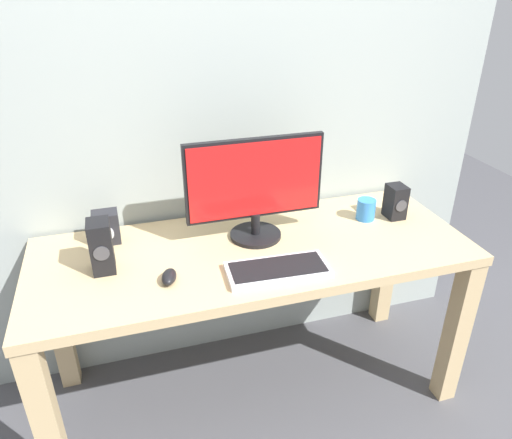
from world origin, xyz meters
TOP-DOWN VIEW (x-y plane):
  - ground_plane at (0.00, 0.00)m, footprint 6.00×6.00m
  - wall_back at (0.00, 0.37)m, footprint 2.40×0.04m
  - desk at (0.00, 0.00)m, footprint 1.68×0.65m
  - monitor at (0.03, 0.09)m, footprint 0.54×0.20m
  - keyboard_primary at (0.03, -0.19)m, footprint 0.37×0.18m
  - mouse at (-0.34, -0.14)m, footprint 0.07×0.10m
  - speaker_right at (0.65, 0.07)m, footprint 0.07×0.09m
  - speaker_left at (-0.55, 0.01)m, footprint 0.08×0.10m
  - audio_controller at (-0.54, 0.21)m, footprint 0.10×0.09m
  - coffee_mug at (0.53, 0.09)m, footprint 0.08×0.08m

SIDE VIEW (x-z plane):
  - ground_plane at x=0.00m, z-range 0.00..0.00m
  - desk at x=0.00m, z-range 0.25..0.99m
  - keyboard_primary at x=0.03m, z-range 0.74..0.77m
  - mouse at x=-0.34m, z-range 0.74..0.78m
  - coffee_mug at x=0.53m, z-range 0.74..0.83m
  - audio_controller at x=-0.54m, z-range 0.74..0.87m
  - speaker_right at x=0.65m, z-range 0.74..0.89m
  - speaker_left at x=-0.55m, z-range 0.74..0.93m
  - monitor at x=0.03m, z-range 0.75..1.16m
  - wall_back at x=0.00m, z-range 0.00..3.00m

